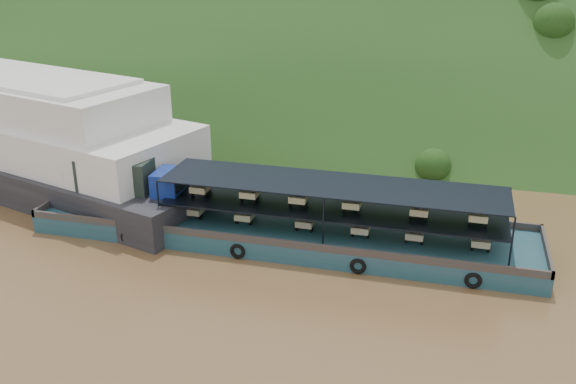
# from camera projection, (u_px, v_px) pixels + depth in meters

# --- Properties ---
(ground) EXTENTS (160.00, 160.00, 0.00)m
(ground) POSITION_uv_depth(u_px,v_px,m) (305.00, 255.00, 42.86)
(ground) COLOR brown
(ground) RESTS_ON ground
(hillside) EXTENTS (140.00, 39.60, 39.60)m
(hillside) POSITION_uv_depth(u_px,v_px,m) (377.00, 119.00, 75.17)
(hillside) COLOR #1A3413
(hillside) RESTS_ON ground
(cargo_barge) EXTENTS (35.00, 7.18, 5.09)m
(cargo_barge) POSITION_uv_depth(u_px,v_px,m) (261.00, 221.00, 44.92)
(cargo_barge) COLOR #15454A
(cargo_barge) RESTS_ON ground
(passenger_ferry) EXTENTS (46.81, 23.79, 9.20)m
(passenger_ferry) POSITION_uv_depth(u_px,v_px,m) (3.00, 128.00, 56.96)
(passenger_ferry) COLOR black
(passenger_ferry) RESTS_ON ground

